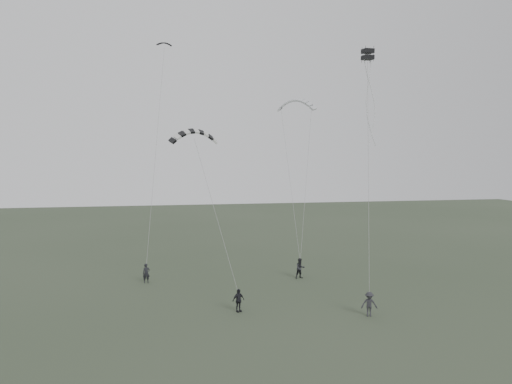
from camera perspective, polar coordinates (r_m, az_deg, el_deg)
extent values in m
plane|color=#33402C|center=(34.03, 1.28, -12.77)|extent=(140.00, 140.00, 0.00)
imported|color=black|center=(40.34, -12.43, -9.06)|extent=(0.60, 0.44, 1.51)
imported|color=black|center=(40.97, 5.08, -8.68)|extent=(0.89, 0.75, 1.63)
imported|color=black|center=(32.41, -2.02, -12.27)|extent=(0.94, 0.69, 1.48)
imported|color=#27272B|center=(32.32, 12.82, -12.38)|extent=(1.10, 0.80, 1.53)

